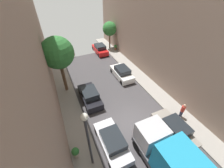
# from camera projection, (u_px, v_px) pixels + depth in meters

# --- Properties ---
(ground) EXTENTS (32.00, 32.00, 0.00)m
(ground) POSITION_uv_depth(u_px,v_px,m) (131.00, 122.00, 13.75)
(ground) COLOR #423F42
(sidewalk_left) EXTENTS (2.00, 44.00, 0.15)m
(sidewalk_left) POSITION_uv_depth(u_px,v_px,m) (81.00, 141.00, 12.08)
(sidewalk_left) COLOR gray
(sidewalk_left) RESTS_ON ground
(sidewalk_right) EXTENTS (2.00, 44.00, 0.15)m
(sidewalk_right) POSITION_uv_depth(u_px,v_px,m) (170.00, 106.00, 15.34)
(sidewalk_right) COLOR gray
(sidewalk_right) RESTS_ON ground
(parked_car_left_3) EXTENTS (1.78, 4.20, 1.57)m
(parked_car_left_3) POSITION_uv_depth(u_px,v_px,m) (112.00, 142.00, 11.34)
(parked_car_left_3) COLOR silver
(parked_car_left_3) RESTS_ON ground
(parked_car_left_4) EXTENTS (1.78, 4.20, 1.57)m
(parked_car_left_4) POSITION_uv_depth(u_px,v_px,m) (90.00, 96.00, 15.63)
(parked_car_left_4) COLOR black
(parked_car_left_4) RESTS_ON ground
(parked_car_left_5) EXTENTS (1.78, 4.20, 1.57)m
(parked_car_left_5) POSITION_uv_depth(u_px,v_px,m) (67.00, 49.00, 25.46)
(parked_car_left_5) COLOR maroon
(parked_car_left_5) RESTS_ON ground
(parked_car_right_2) EXTENTS (1.78, 4.20, 1.57)m
(parked_car_right_2) POSITION_uv_depth(u_px,v_px,m) (174.00, 129.00, 12.26)
(parked_car_right_2) COLOR gray
(parked_car_right_2) RESTS_ON ground
(parked_car_right_3) EXTENTS (1.78, 4.20, 1.57)m
(parked_car_right_3) POSITION_uv_depth(u_px,v_px,m) (122.00, 73.00, 19.29)
(parked_car_right_3) COLOR white
(parked_car_right_3) RESTS_ON ground
(parked_car_right_4) EXTENTS (1.78, 4.20, 1.57)m
(parked_car_right_4) POSITION_uv_depth(u_px,v_px,m) (100.00, 49.00, 25.37)
(parked_car_right_4) COLOR red
(parked_car_right_4) RESTS_ON ground
(pedestrian) EXTENTS (0.40, 0.36, 1.72)m
(pedestrian) POSITION_uv_depth(u_px,v_px,m) (182.00, 110.00, 13.51)
(pedestrian) COLOR #2D334C
(pedestrian) RESTS_ON sidewalk_right
(street_tree_0) EXTENTS (3.38, 3.38, 6.60)m
(street_tree_0) POSITION_uv_depth(u_px,v_px,m) (58.00, 53.00, 14.39)
(street_tree_0) COLOR brown
(street_tree_0) RESTS_ON sidewalk_left
(street_tree_1) EXTENTS (2.46, 2.46, 4.79)m
(street_tree_1) POSITION_uv_depth(u_px,v_px,m) (110.00, 29.00, 25.08)
(street_tree_1) COLOR brown
(street_tree_1) RESTS_ON sidewalk_right
(potted_plant_0) EXTENTS (0.53, 0.53, 0.92)m
(potted_plant_0) POSITION_uv_depth(u_px,v_px,m) (115.00, 47.00, 26.25)
(potted_plant_0) COLOR brown
(potted_plant_0) RESTS_ON sidewalk_right
(potted_plant_2) EXTENTS (0.59, 0.59, 0.94)m
(potted_plant_2) POSITION_uv_depth(u_px,v_px,m) (75.00, 152.00, 10.72)
(potted_plant_2) COLOR #B2A899
(potted_plant_2) RESTS_ON sidewalk_left
(lamp_post) EXTENTS (0.44, 0.44, 5.57)m
(lamp_post) POSITION_uv_depth(u_px,v_px,m) (87.00, 135.00, 8.40)
(lamp_post) COLOR #333338
(lamp_post) RESTS_ON sidewalk_left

